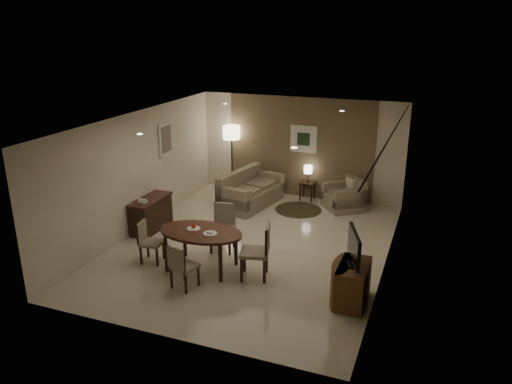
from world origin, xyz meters
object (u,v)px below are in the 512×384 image
at_px(chair_far, 222,229).
at_px(chair_near, 184,266).
at_px(tv_cabinet, 353,284).
at_px(floor_lamp, 232,159).
at_px(dining_table, 202,250).
at_px(side_table, 307,191).
at_px(chair_left, 152,242).
at_px(armchair, 344,194).
at_px(console_desk, 151,214).
at_px(sofa, 251,189).
at_px(chair_right, 254,252).

bearing_deg(chair_far, chair_near, -100.26).
bearing_deg(tv_cabinet, floor_lamp, 132.16).
xyz_separation_m(dining_table, side_table, (0.86, 4.54, -0.14)).
bearing_deg(tv_cabinet, chair_left, 178.60).
distance_m(armchair, side_table, 1.11).
bearing_deg(chair_near, armchair, -96.96).
relative_size(console_desk, armchair, 1.34).
height_order(chair_near, side_table, chair_near).
height_order(sofa, armchair, sofa).
height_order(chair_near, chair_right, chair_right).
bearing_deg(armchair, chair_right, -48.21).
distance_m(console_desk, floor_lamp, 3.32).
bearing_deg(chair_far, tv_cabinet, -30.72).
distance_m(tv_cabinet, chair_far, 3.10).
bearing_deg(chair_right, chair_left, -101.18).
bearing_deg(sofa, chair_near, -163.11).
relative_size(console_desk, tv_cabinet, 1.33).
distance_m(tv_cabinet, floor_lamp, 6.39).
distance_m(dining_table, chair_left, 1.04).
distance_m(chair_left, sofa, 3.78).
bearing_deg(floor_lamp, side_table, 0.92).
distance_m(tv_cabinet, armchair, 4.52).
distance_m(console_desk, chair_left, 1.67).
height_order(chair_right, floor_lamp, floor_lamp).
height_order(console_desk, chair_far, chair_far).
bearing_deg(console_desk, dining_table, -33.64).
height_order(tv_cabinet, side_table, tv_cabinet).
distance_m(armchair, floor_lamp, 3.28).
relative_size(console_desk, chair_near, 1.41).
xyz_separation_m(chair_right, side_table, (-0.22, 4.53, -0.28)).
relative_size(console_desk, sofa, 0.64).
height_order(chair_far, armchair, chair_far).
bearing_deg(chair_near, floor_lamp, -61.99).
bearing_deg(chair_right, armchair, 154.30).
xyz_separation_m(dining_table, armchair, (1.90, 4.18, 0.01)).
distance_m(chair_right, sofa, 3.89).
bearing_deg(chair_left, dining_table, -92.93).
relative_size(sofa, side_table, 3.80).
relative_size(chair_right, floor_lamp, 0.57).
bearing_deg(tv_cabinet, chair_right, 173.15).
relative_size(tv_cabinet, chair_left, 1.07).
bearing_deg(side_table, chair_near, -98.60).
distance_m(chair_near, chair_left, 1.28).
bearing_deg(chair_left, side_table, -31.36).
bearing_deg(chair_far, chair_left, -148.74).
height_order(tv_cabinet, chair_right, chair_right).
xyz_separation_m(chair_far, armchair, (1.85, 3.32, -0.09)).
distance_m(sofa, floor_lamp, 1.37).
distance_m(chair_near, chair_far, 1.63).
distance_m(dining_table, side_table, 4.62).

